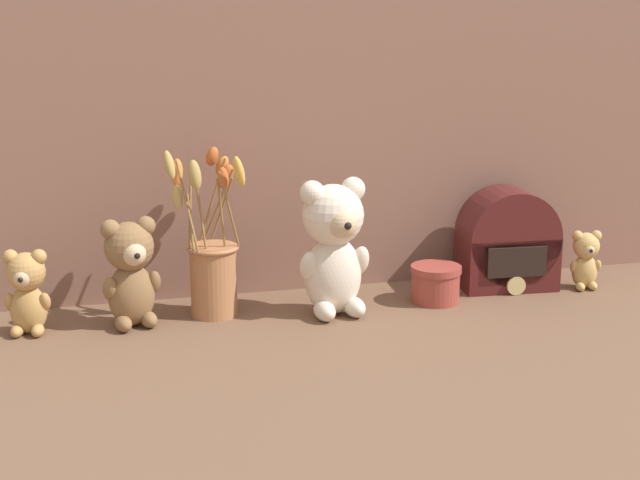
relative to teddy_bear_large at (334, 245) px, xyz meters
name	(u,v)px	position (x,y,z in m)	size (l,w,h in m)	color
ground_plane	(323,313)	(-0.02, 0.01, -0.14)	(4.00, 4.00, 0.00)	brown
backdrop_wall	(301,135)	(-0.02, 0.18, 0.18)	(1.58, 0.02, 0.64)	#845B4C
teddy_bear_large	(334,245)	(0.00, 0.00, 0.00)	(0.14, 0.13, 0.26)	beige
teddy_bear_medium	(131,270)	(-0.37, 0.03, -0.03)	(0.11, 0.10, 0.20)	olive
teddy_bear_small	(27,290)	(-0.56, 0.03, -0.05)	(0.09, 0.08, 0.16)	tan
teddy_bear_tiny	(586,258)	(0.55, 0.03, -0.07)	(0.07, 0.06, 0.12)	tan
flower_vase	(212,262)	(-0.22, 0.06, -0.03)	(0.16, 0.16, 0.33)	#AD7047
vintage_radio	(507,245)	(0.39, 0.08, -0.05)	(0.20, 0.13, 0.21)	#4C1919
decorative_tin_tall	(436,284)	(0.21, 0.02, -0.10)	(0.10, 0.10, 0.07)	#993D33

